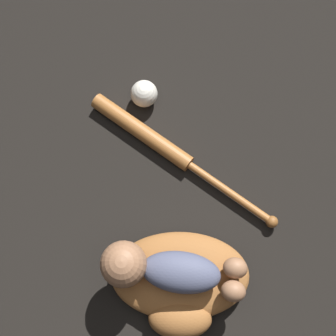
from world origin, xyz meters
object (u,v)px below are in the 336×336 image
Objects in this scene: baby_figure at (161,269)px; baseball_glove at (180,282)px; baseball_bat at (159,143)px; baseball at (145,94)px.

baseball_glove is at bearing 142.20° from baby_figure.
baseball_bat is (-0.02, -0.37, -0.02)m from baseball_glove.
baseball_glove is 0.52m from baseball.
baby_figure reaches higher than baseball.
baseball_bat is 6.07× the size of baseball.
baseball_bat is at bearing -99.29° from baby_figure.
baseball is at bearing -86.05° from baseball_bat.
baseball is (-0.01, -0.52, -0.00)m from baseball_glove.
baseball_glove is 1.11× the size of baby_figure.
baseball_glove is 0.37m from baseball_bat.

